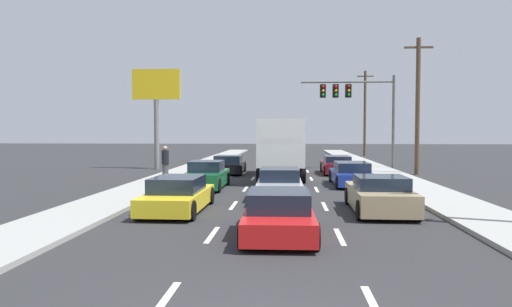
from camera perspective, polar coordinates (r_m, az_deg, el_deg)
ground_plane at (r=30.83m, az=3.24°, el=-2.44°), size 140.00×140.00×0.00m
sidewalk_right at (r=26.58m, az=17.31°, el=-3.24°), size 2.51×80.00×0.14m
sidewalk_left at (r=26.73m, az=-10.98°, el=-3.13°), size 2.51×80.00×0.14m
lane_markings at (r=30.06m, az=3.23°, el=-2.56°), size 3.54×57.00×0.01m
car_black at (r=30.68m, az=-3.33°, el=-1.44°), size 1.98×4.06×1.20m
car_green at (r=22.96m, az=-6.02°, el=-2.74°), size 1.85×4.15×1.34m
car_yellow at (r=16.59m, az=-9.46°, el=-5.01°), size 1.94×4.50×1.21m
box_truck at (r=27.45m, az=3.14°, el=1.04°), size 2.62×9.09×3.41m
car_silver at (r=19.00m, az=2.87°, el=-3.88°), size 1.90×4.44×1.31m
car_red at (r=12.62m, az=2.79°, el=-7.45°), size 1.97×4.07×1.21m
car_maroon at (r=31.01m, az=9.76°, el=-1.41°), size 1.93×4.39×1.18m
car_blue at (r=24.51m, az=11.47°, el=-2.51°), size 1.94×4.41×1.21m
car_tan at (r=16.74m, az=14.75°, el=-4.93°), size 2.01×4.32×1.26m
traffic_signal_mast at (r=35.19m, az=11.44°, el=6.66°), size 6.80×0.69×6.81m
utility_pole_mid at (r=31.61m, az=18.99°, el=5.63°), size 1.80×0.28×8.64m
utility_pole_far at (r=53.53m, az=13.05°, el=4.89°), size 1.80×0.28×9.40m
roadside_billboard at (r=35.05m, az=-11.99°, el=6.43°), size 3.50×0.36×7.25m
pedestrian_near_corner at (r=25.71m, az=-10.93°, el=-1.14°), size 0.38×0.38×1.84m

